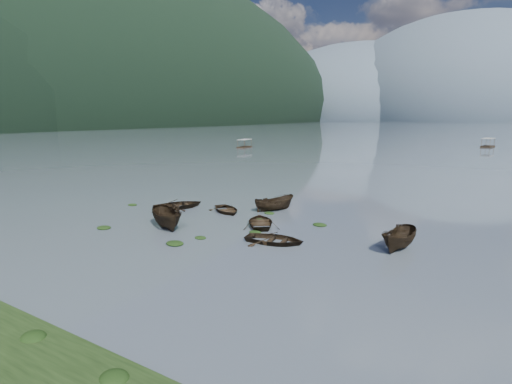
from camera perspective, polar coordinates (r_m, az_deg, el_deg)
The scene contains 22 objects.
ground_plane at distance 29.51m, azimuth -12.43°, elevation -7.54°, with size 2400.00×2400.00×0.00m, color #4D5660.
left_ridge_far at distance 568.05m, azimuth -30.32°, elevation 8.39°, with size 560.00×1400.00×380.00m, color black.
haze_mtn_a at distance 961.60m, azimuth 14.97°, elevation 9.86°, with size 520.00×520.00×280.00m, color #475666.
haze_mtn_b at distance 923.47m, azimuth 27.06°, elevation 9.04°, with size 520.00×520.00×340.00m, color #475666.
rowboat_0 at distance 38.31m, azimuth -12.49°, elevation -3.30°, with size 3.37×4.72×0.98m, color black.
rowboat_1 at distance 41.21m, azimuth -10.98°, elevation -2.25°, with size 3.50×4.89×1.01m, color black.
rowboat_2 at distance 34.21m, azimuth -12.52°, elevation -5.00°, with size 1.88×5.00×1.93m, color black.
rowboat_3 at distance 34.21m, azimuth 0.68°, elevation -4.73°, with size 3.13×4.39×0.91m, color black.
rowboat_4 at distance 29.54m, azimuth 2.64°, elevation -7.27°, with size 3.13×4.38×0.91m, color black.
rowboat_5 at distance 29.98m, azimuth 19.74°, elevation -7.64°, with size 1.67×4.44×1.72m, color black.
rowboat_6 at distance 38.88m, azimuth -4.23°, elevation -2.86°, with size 2.89×4.05×0.84m, color black.
rowboat_8 at distance 39.48m, azimuth 2.60°, elevation -2.63°, with size 1.62×4.30×1.66m, color black.
weed_clump_0 at distance 35.44m, azimuth -20.90°, elevation -4.91°, with size 1.25×1.03×0.27m, color black.
weed_clump_1 at distance 30.86m, azimuth -7.94°, elevation -6.57°, with size 0.95×0.76×0.21m, color black.
weed_clump_2 at distance 29.73m, azimuth -11.51°, elevation -7.37°, with size 1.38×1.10×0.30m, color black.
weed_clump_3 at distance 35.66m, azimuth 0.58°, elevation -4.09°, with size 0.92×0.78×0.21m, color black.
weed_clump_4 at distance 32.00m, azimuth -0.13°, elevation -5.83°, with size 1.04×0.82×0.21m, color black.
weed_clump_5 at distance 43.61m, azimuth -17.24°, elevation -1.83°, with size 1.05×0.85×0.22m, color black.
weed_clump_6 at distance 38.14m, azimuth 1.91°, elevation -3.11°, with size 1.03×0.86×0.21m, color black.
weed_clump_7 at distance 34.45m, azimuth 9.08°, elevation -4.76°, with size 1.22×0.98×0.27m, color black.
pontoon_left at distance 119.04m, azimuth -1.64°, elevation 6.35°, with size 2.56×6.14×2.35m, color black, non-canonical shape.
pontoon_centre at distance 139.85m, azimuth 30.18°, elevation 5.57°, with size 2.78×6.68×2.56m, color black, non-canonical shape.
Camera 1 is at (19.71, -19.97, 9.14)m, focal length 28.00 mm.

